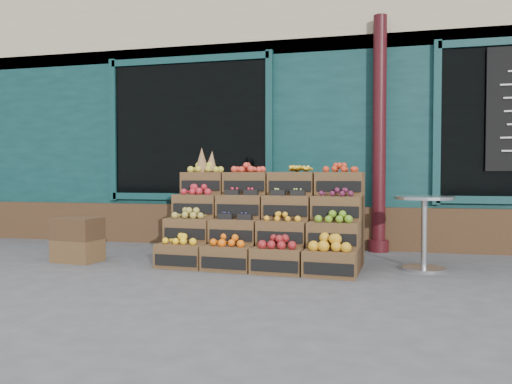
# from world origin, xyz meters

# --- Properties ---
(ground) EXTENTS (60.00, 60.00, 0.00)m
(ground) POSITION_xyz_m (0.00, 0.00, 0.00)
(ground) COLOR #4C4C4F
(ground) RESTS_ON ground
(shop_facade) EXTENTS (12.00, 6.24, 4.80)m
(shop_facade) POSITION_xyz_m (0.00, 5.11, 2.40)
(shop_facade) COLOR #103636
(shop_facade) RESTS_ON ground
(crate_display) EXTENTS (2.29, 1.22, 1.40)m
(crate_display) POSITION_xyz_m (-0.11, 0.73, 0.43)
(crate_display) COLOR brown
(crate_display) RESTS_ON ground
(spare_crates) EXTENTS (0.58, 0.43, 0.54)m
(spare_crates) POSITION_xyz_m (-2.34, 0.38, 0.27)
(spare_crates) COLOR brown
(spare_crates) RESTS_ON ground
(bistro_table) EXTENTS (0.65, 0.65, 0.82)m
(bistro_table) POSITION_xyz_m (1.68, 0.79, 0.51)
(bistro_table) COLOR silver
(bistro_table) RESTS_ON ground
(shopkeeper) EXTENTS (0.81, 0.66, 1.92)m
(shopkeeper) POSITION_xyz_m (-1.79, 2.66, 0.96)
(shopkeeper) COLOR #1C6229
(shopkeeper) RESTS_ON ground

